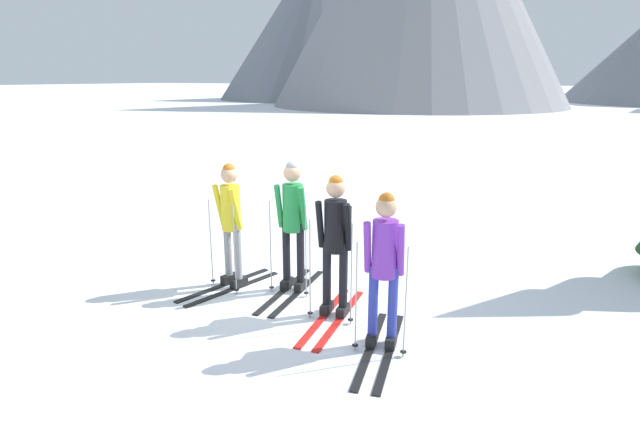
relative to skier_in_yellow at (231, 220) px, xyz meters
name	(u,v)px	position (x,y,z in m)	size (l,w,h in m)	color
ground_plane	(295,301)	(1.08, -0.05, -1.01)	(400.00, 400.00, 0.00)	white
skier_in_yellow	(231,220)	(0.00, 0.00, 0.00)	(0.70, 1.71, 1.81)	black
skier_in_green	(293,220)	(0.86, 0.28, 0.04)	(0.61, 1.78, 1.87)	black
skier_in_black	(336,238)	(1.75, -0.17, 0.03)	(0.61, 1.82, 1.83)	red
skier_in_purple	(384,262)	(2.58, -0.64, 0.01)	(0.68, 1.82, 1.80)	black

